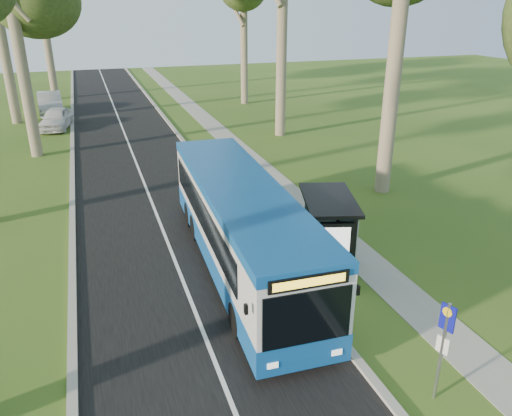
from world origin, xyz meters
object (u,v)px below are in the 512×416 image
Objects in this scene: bus_shelter at (338,224)px; car_white at (56,119)px; bus_stop_sign at (444,341)px; car_silver at (50,103)px; litter_bin at (267,207)px; bus at (241,226)px.

bus_shelter is 0.77× the size of car_white.
bus_stop_sign is 0.50× the size of car_silver.
litter_bin is (-0.55, 5.33, -1.40)m from bus_shelter.
car_silver is at bearing 106.99° from car_white.
bus is at bearing -120.86° from litter_bin.
bus_stop_sign is 38.79m from car_silver.
bus is 25.08m from car_white.
litter_bin is (2.40, 4.01, -1.16)m from bus.
bus reaches higher than bus_stop_sign.
car_silver is (-9.73, 37.54, -0.76)m from bus_stop_sign.
bus is 3.24m from bus_shelter.
car_silver is (-0.61, 6.01, 0.10)m from car_white.
bus is 4.81m from litter_bin.
bus reaches higher than car_silver.
bus is 2.68× the size of car_white.
bus_stop_sign reaches higher than car_silver.
car_white is at bearing 127.06° from bus_shelter.
litter_bin is at bearing 61.19° from bus.
bus_stop_sign is at bearing -78.09° from bus_shelter.
car_white is (-6.65, 24.17, -0.87)m from bus.
bus is at bearing 90.02° from bus_stop_sign.
bus is 2.28× the size of car_silver.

